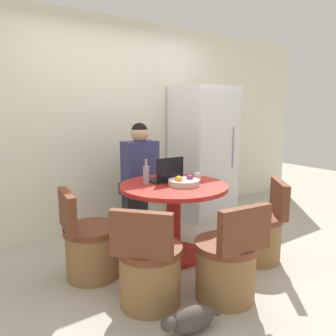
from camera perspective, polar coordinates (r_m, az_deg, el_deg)
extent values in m
plane|color=#B2A899|center=(3.31, 3.35, -16.76)|extent=(12.00, 12.00, 0.00)
cube|color=silver|center=(4.24, -9.42, 7.44)|extent=(7.00, 0.06, 2.60)
cube|color=white|center=(4.59, 6.07, 2.70)|extent=(0.73, 0.69, 1.80)
cube|color=silver|center=(4.33, 9.11, 2.18)|extent=(0.70, 0.01, 1.69)
cylinder|color=gray|center=(4.47, 11.28, 3.52)|extent=(0.02, 0.02, 0.54)
cylinder|color=#B2261E|center=(3.49, 0.98, -14.77)|extent=(0.58, 0.58, 0.05)
cylinder|color=#B2261E|center=(3.35, 1.00, -9.16)|extent=(0.14, 0.14, 0.67)
cylinder|color=#B2261E|center=(3.25, 1.02, -3.21)|extent=(1.07, 1.07, 0.04)
cylinder|color=olive|center=(3.13, -12.94, -14.39)|extent=(0.47, 0.47, 0.42)
cylinder|color=brown|center=(3.04, -13.13, -10.34)|extent=(0.50, 0.50, 0.06)
cube|color=brown|center=(2.94, -17.11, -7.22)|extent=(0.13, 0.46, 0.34)
cylinder|color=olive|center=(2.79, 9.94, -17.53)|extent=(0.47, 0.47, 0.42)
cylinder|color=brown|center=(2.69, 10.10, -13.08)|extent=(0.50, 0.50, 0.06)
cube|color=brown|center=(2.47, 13.22, -10.40)|extent=(0.46, 0.12, 0.34)
cylinder|color=olive|center=(2.69, -3.13, -18.56)|extent=(0.47, 0.47, 0.42)
cylinder|color=brown|center=(2.58, -3.18, -13.97)|extent=(0.50, 0.50, 0.06)
cube|color=brown|center=(2.33, -4.69, -11.52)|extent=(0.35, 0.39, 0.34)
cylinder|color=olive|center=(3.48, 15.12, -11.89)|extent=(0.47, 0.47, 0.42)
cylinder|color=brown|center=(3.40, 15.31, -8.21)|extent=(0.50, 0.50, 0.06)
cube|color=brown|center=(3.39, 18.81, -4.97)|extent=(0.34, 0.40, 0.34)
cube|color=#2D2D38|center=(4.10, -5.75, -7.74)|extent=(0.28, 0.16, 0.47)
cube|color=#2D2D38|center=(3.96, -5.40, -3.76)|extent=(0.32, 0.36, 0.14)
cube|color=navy|center=(3.83, -4.89, 0.79)|extent=(0.40, 0.22, 0.52)
sphere|color=tan|center=(3.79, -4.97, 6.05)|extent=(0.20, 0.20, 0.20)
sphere|color=black|center=(3.78, -4.98, 6.44)|extent=(0.19, 0.19, 0.19)
cube|color=#232328|center=(3.41, -0.82, -2.06)|extent=(0.33, 0.25, 0.02)
cube|color=black|center=(3.28, 0.38, -0.24)|extent=(0.33, 0.01, 0.24)
cylinder|color=beige|center=(3.21, 2.77, -2.52)|extent=(0.31, 0.31, 0.05)
sphere|color=#7A2D5B|center=(3.24, 3.81, -1.84)|extent=(0.07, 0.07, 0.07)
sphere|color=orange|center=(3.15, 1.89, -2.10)|extent=(0.08, 0.08, 0.08)
cylinder|color=white|center=(3.40, 5.19, -1.55)|extent=(0.07, 0.07, 0.09)
cylinder|color=#9999A3|center=(3.25, -3.81, -1.26)|extent=(0.06, 0.06, 0.18)
cylinder|color=#9999A3|center=(3.23, -3.84, 0.90)|extent=(0.03, 0.03, 0.07)
ellipsoid|color=#473D38|center=(2.46, 4.38, -24.78)|extent=(0.35, 0.19, 0.18)
sphere|color=#473D38|center=(2.37, 0.07, -25.49)|extent=(0.11, 0.11, 0.11)
cylinder|color=#473D38|center=(2.53, 7.56, -23.37)|extent=(0.15, 0.05, 0.12)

